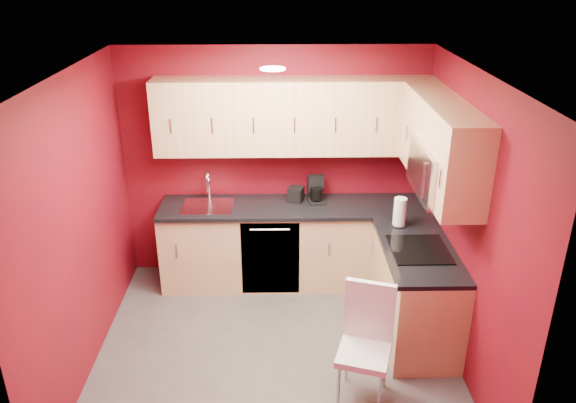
{
  "coord_description": "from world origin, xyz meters",
  "views": [
    {
      "loc": [
        0.03,
        -4.15,
        3.3
      ],
      "look_at": [
        0.13,
        0.55,
        1.23
      ],
      "focal_mm": 35.0,
      "sensor_mm": 36.0,
      "label": 1
    }
  ],
  "objects_px": {
    "microwave": "(441,171)",
    "coffee_maker": "(317,190)",
    "paper_towel": "(400,212)",
    "sink": "(208,202)",
    "dining_chair": "(364,348)",
    "napkin_holder": "(296,194)"
  },
  "relations": [
    {
      "from": "paper_towel",
      "to": "sink",
      "type": "bearing_deg",
      "value": 165.04
    },
    {
      "from": "napkin_holder",
      "to": "paper_towel",
      "type": "relative_size",
      "value": 0.55
    },
    {
      "from": "napkin_holder",
      "to": "paper_towel",
      "type": "distance_m",
      "value": 1.15
    },
    {
      "from": "napkin_holder",
      "to": "dining_chair",
      "type": "relative_size",
      "value": 0.16
    },
    {
      "from": "sink",
      "to": "microwave",
      "type": "bearing_deg",
      "value": -25.6
    },
    {
      "from": "coffee_maker",
      "to": "paper_towel",
      "type": "distance_m",
      "value": 0.95
    },
    {
      "from": "napkin_holder",
      "to": "dining_chair",
      "type": "distance_m",
      "value": 2.02
    },
    {
      "from": "paper_towel",
      "to": "dining_chair",
      "type": "height_order",
      "value": "paper_towel"
    },
    {
      "from": "coffee_maker",
      "to": "napkin_holder",
      "type": "height_order",
      "value": "coffee_maker"
    },
    {
      "from": "dining_chair",
      "to": "sink",
      "type": "bearing_deg",
      "value": 145.3
    },
    {
      "from": "napkin_holder",
      "to": "dining_chair",
      "type": "xyz_separation_m",
      "value": [
        0.48,
        -1.9,
        -0.5
      ]
    },
    {
      "from": "coffee_maker",
      "to": "napkin_holder",
      "type": "bearing_deg",
      "value": 164.9
    },
    {
      "from": "coffee_maker",
      "to": "napkin_holder",
      "type": "distance_m",
      "value": 0.23
    },
    {
      "from": "microwave",
      "to": "dining_chair",
      "type": "height_order",
      "value": "microwave"
    },
    {
      "from": "coffee_maker",
      "to": "paper_towel",
      "type": "relative_size",
      "value": 0.98
    },
    {
      "from": "microwave",
      "to": "coffee_maker",
      "type": "bearing_deg",
      "value": 131.8
    },
    {
      "from": "coffee_maker",
      "to": "microwave",
      "type": "bearing_deg",
      "value": -56.31
    },
    {
      "from": "sink",
      "to": "dining_chair",
      "type": "height_order",
      "value": "sink"
    },
    {
      "from": "sink",
      "to": "paper_towel",
      "type": "bearing_deg",
      "value": -14.96
    },
    {
      "from": "microwave",
      "to": "paper_towel",
      "type": "relative_size",
      "value": 2.69
    },
    {
      "from": "sink",
      "to": "dining_chair",
      "type": "bearing_deg",
      "value": -52.29
    },
    {
      "from": "coffee_maker",
      "to": "paper_towel",
      "type": "bearing_deg",
      "value": -45.13
    }
  ]
}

